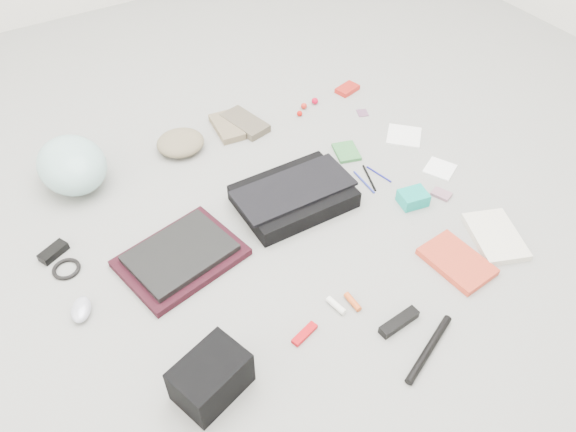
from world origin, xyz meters
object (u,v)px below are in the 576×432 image
laptop (180,253)px  book_red (457,262)px  accordion_wallet (413,198)px  bike_helmet (72,165)px  messenger_bag (294,196)px  camera_bag (211,377)px

laptop → book_red: laptop is taller
laptop → accordion_wallet: size_ratio=3.26×
bike_helmet → laptop: bearing=-77.1°
messenger_bag → accordion_wallet: 0.43m
camera_bag → book_red: size_ratio=0.86×
messenger_bag → book_red: bearing=-59.2°
bike_helmet → accordion_wallet: bearing=-41.2°
laptop → camera_bag: (-0.11, -0.47, 0.03)m
laptop → messenger_bag: bearing=-7.0°
messenger_bag → book_red: 0.61m
camera_bag → accordion_wallet: size_ratio=1.99×
camera_bag → accordion_wallet: camera_bag is taller
bike_helmet → accordion_wallet: 1.26m
book_red → bike_helmet: bearing=127.0°
bike_helmet → camera_bag: size_ratio=1.54×
messenger_bag → laptop: messenger_bag is taller
laptop → book_red: (0.77, -0.49, -0.03)m
bike_helmet → camera_bag: 1.03m
messenger_bag → bike_helmet: 0.83m
bike_helmet → messenger_bag: bearing=-43.8°
bike_helmet → camera_bag: bearing=-91.2°
book_red → laptop: bearing=142.4°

